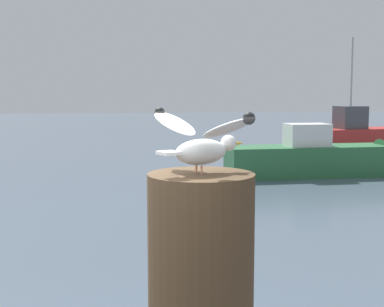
# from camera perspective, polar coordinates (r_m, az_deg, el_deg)

# --- Properties ---
(seagull) EXTENTS (0.39, 0.61, 0.25)m
(seagull) POSITION_cam_1_polar(r_m,az_deg,el_deg) (2.11, 1.03, 1.30)
(seagull) COLOR tan
(seagull) RESTS_ON mooring_post
(boat_red) EXTENTS (6.08, 2.39, 4.92)m
(boat_red) POSITION_cam_1_polar(r_m,az_deg,el_deg) (25.04, 17.39, 1.73)
(boat_red) COLOR #B72D28
(boat_red) RESTS_ON ground_plane
(boat_green) EXTENTS (6.02, 1.48, 1.67)m
(boat_green) POSITION_cam_1_polar(r_m,az_deg,el_deg) (17.18, 13.81, -0.45)
(boat_green) COLOR #2D6B3D
(boat_green) RESTS_ON ground_plane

